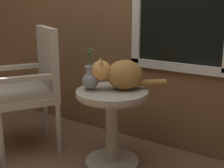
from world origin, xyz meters
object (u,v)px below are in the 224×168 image
wicker_side_table (112,114)px  wicker_chair (32,83)px  pewter_vase_with_ivy (90,78)px  cat (121,74)px

wicker_side_table → wicker_chair: size_ratio=0.58×
wicker_chair → pewter_vase_with_ivy: size_ratio=3.30×
wicker_side_table → cat: size_ratio=1.29×
cat → wicker_side_table: bearing=-123.3°
wicker_chair → pewter_vase_with_ivy: bearing=0.9°
cat → pewter_vase_with_ivy: pewter_vase_with_ivy is taller
wicker_side_table → cat: 0.32m
wicker_side_table → wicker_chair: bearing=-172.8°
wicker_chair → pewter_vase_with_ivy: 0.64m
cat → pewter_vase_with_ivy: size_ratio=1.48×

